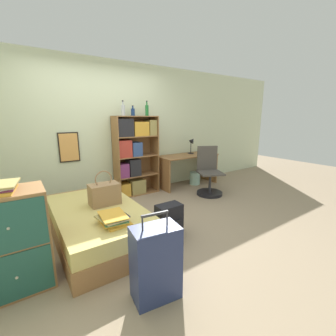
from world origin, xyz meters
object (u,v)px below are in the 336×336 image
(bed, at_px, (98,222))
(bottle_clear, at_px, (147,110))
(book_stack_on_bed, at_px, (114,219))
(desk_lamp, at_px, (192,143))
(backpack, at_px, (169,221))
(bookcase, at_px, (133,154))
(bottle_green, at_px, (123,110))
(desk_chair, at_px, (209,179))
(dresser, at_px, (13,241))
(suitcase, at_px, (156,263))
(waste_bin, at_px, (195,178))
(bottle_brown, at_px, (133,112))
(handbag, at_px, (104,194))
(desk, at_px, (187,163))

(bed, relative_size, bottle_clear, 6.19)
(bed, bearing_deg, book_stack_on_bed, -87.57)
(desk_lamp, relative_size, backpack, 0.87)
(bookcase, bearing_deg, bottle_green, -169.04)
(bed, xyz_separation_m, bottle_green, (0.96, 1.25, 1.48))
(bottle_clear, bearing_deg, desk_chair, -40.71)
(dresser, xyz_separation_m, desk_lamp, (3.57, 1.77, 0.49))
(suitcase, height_order, bookcase, bookcase)
(dresser, height_order, waste_bin, dresser)
(book_stack_on_bed, xyz_separation_m, bottle_clear, (1.44, 1.81, 1.22))
(bookcase, bearing_deg, bottle_brown, 40.74)
(suitcase, bearing_deg, bed, 94.49)
(book_stack_on_bed, bearing_deg, dresser, 176.11)
(desk_lamp, bearing_deg, suitcase, -134.78)
(book_stack_on_bed, height_order, bookcase, bookcase)
(handbag, xyz_separation_m, waste_bin, (2.51, 1.06, -0.42))
(bed, distance_m, desk_lamp, 3.06)
(bottle_brown, bearing_deg, desk_chair, -36.60)
(desk_lamp, height_order, waste_bin, desk_lamp)
(bed, height_order, bottle_green, bottle_green)
(bookcase, xyz_separation_m, backpack, (-0.36, -1.81, -0.61))
(handbag, distance_m, book_stack_on_bed, 0.61)
(desk, relative_size, backpack, 3.14)
(dresser, bearing_deg, bottle_brown, 41.10)
(desk_chair, xyz_separation_m, backpack, (-1.64, -0.95, -0.09))
(bed, relative_size, book_stack_on_bed, 4.81)
(bottle_green, height_order, desk, bottle_green)
(bottle_green, xyz_separation_m, desk_chair, (1.47, -0.82, -1.38))
(book_stack_on_bed, distance_m, bookcase, 2.18)
(dresser, xyz_separation_m, desk, (3.35, 1.66, 0.04))
(bookcase, xyz_separation_m, bottle_green, (-0.18, -0.03, 0.85))
(handbag, xyz_separation_m, book_stack_on_bed, (-0.10, -0.60, -0.10))
(handbag, height_order, bottle_brown, bottle_brown)
(desk, xyz_separation_m, desk_chair, (-0.03, -0.74, -0.21))
(handbag, bearing_deg, desk_lamp, 25.95)
(handbag, bearing_deg, suitcase, -90.98)
(book_stack_on_bed, bearing_deg, bookcase, 58.81)
(dresser, bearing_deg, desk, 26.35)
(bottle_clear, relative_size, desk_lamp, 0.75)
(book_stack_on_bed, height_order, bottle_green, bottle_green)
(bottle_brown, bearing_deg, desk, -7.68)
(dresser, xyz_separation_m, desk_chair, (3.32, 0.92, -0.16))
(suitcase, relative_size, desk_chair, 0.81)
(desk_lamp, xyz_separation_m, backpack, (-1.89, -1.81, -0.74))
(bed, relative_size, bottle_green, 6.50)
(handbag, xyz_separation_m, desk_chair, (2.30, 0.38, -0.26))
(backpack, distance_m, waste_bin, 2.47)
(bookcase, relative_size, waste_bin, 5.42)
(handbag, bearing_deg, waste_bin, 22.97)
(suitcase, bearing_deg, book_stack_on_bed, 96.00)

